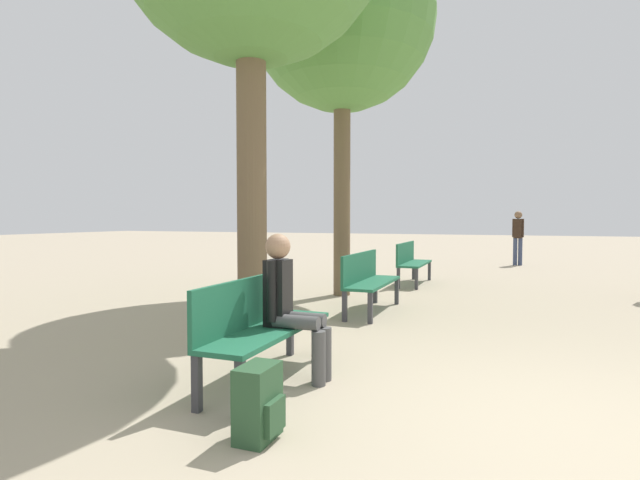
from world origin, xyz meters
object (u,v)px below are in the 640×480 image
at_px(bench_row_2, 411,260).
at_px(person_seated, 290,302).
at_px(backpack, 259,403).
at_px(bench_row_1, 367,277).
at_px(tree_row_1, 342,19).
at_px(bench_row_0, 260,320).
at_px(pedestrian_mid, 518,234).

xyz_separation_m(bench_row_2, person_seated, (0.23, -6.59, 0.16)).
distance_m(bench_row_2, backpack, 7.77).
distance_m(bench_row_2, person_seated, 6.60).
height_order(bench_row_1, person_seated, person_seated).
xyz_separation_m(tree_row_1, backpack, (1.42, -5.80, -4.69)).
bearing_deg(bench_row_0, tree_row_1, 100.44).
relative_size(tree_row_1, pedestrian_mid, 4.13).
distance_m(bench_row_1, tree_row_1, 4.71).
relative_size(bench_row_1, bench_row_2, 1.00).
height_order(bench_row_1, pedestrian_mid, pedestrian_mid).
distance_m(bench_row_0, person_seated, 0.30).
relative_size(bench_row_2, tree_row_1, 0.26).
xyz_separation_m(bench_row_2, backpack, (0.54, -7.75, -0.29)).
xyz_separation_m(bench_row_1, bench_row_2, (0.00, 3.36, 0.00)).
distance_m(bench_row_0, bench_row_1, 3.36).
relative_size(bench_row_1, person_seated, 1.34).
relative_size(bench_row_0, bench_row_2, 1.00).
height_order(tree_row_1, person_seated, tree_row_1).
bearing_deg(pedestrian_mid, bench_row_1, -103.85).
height_order(bench_row_0, person_seated, person_seated).
relative_size(person_seated, backpack, 2.66).
relative_size(bench_row_0, bench_row_1, 1.00).
height_order(tree_row_1, pedestrian_mid, tree_row_1).
bearing_deg(backpack, pedestrian_mid, 83.01).
xyz_separation_m(bench_row_2, pedestrian_mid, (2.14, 5.33, 0.40)).
bearing_deg(person_seated, tree_row_1, 103.36).
height_order(bench_row_2, backpack, bench_row_2).
xyz_separation_m(bench_row_0, bench_row_1, (0.00, 3.36, 0.00)).
relative_size(bench_row_2, pedestrian_mid, 1.06).
xyz_separation_m(bench_row_0, person_seated, (0.23, 0.12, 0.16)).
bearing_deg(tree_row_1, bench_row_1, -58.08).
relative_size(bench_row_1, pedestrian_mid, 1.06).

